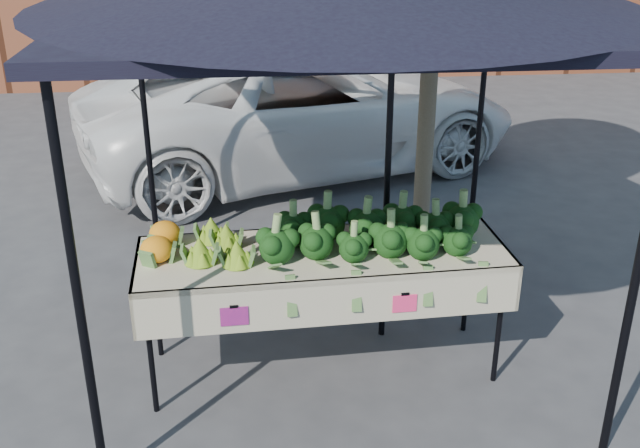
{
  "coord_description": "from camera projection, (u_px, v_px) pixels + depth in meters",
  "views": [
    {
      "loc": [
        -0.49,
        -4.4,
        3.05
      ],
      "look_at": [
        -0.07,
        0.15,
        1.0
      ],
      "focal_mm": 42.2,
      "sensor_mm": 36.0,
      "label": 1
    }
  ],
  "objects": [
    {
      "name": "broccoli_heap",
      "position": [
        373.0,
        227.0,
        4.85
      ],
      "size": [
        1.49,
        0.59,
        0.29
      ],
      "primitive_type": "ellipsoid",
      "color": "#15340F",
      "rests_on": "table"
    },
    {
      "name": "street_tree",
      "position": [
        432.0,
        29.0,
        5.81
      ],
      "size": [
        2.08,
        2.08,
        4.09
      ],
      "primitive_type": null,
      "color": "#1E4C14",
      "rests_on": "ground"
    },
    {
      "name": "canopy",
      "position": [
        335.0,
        158.0,
        5.1
      ],
      "size": [
        3.16,
        3.16,
        2.74
      ],
      "primitive_type": null,
      "color": "black",
      "rests_on": "ground"
    },
    {
      "name": "romanesco_cluster",
      "position": [
        219.0,
        237.0,
        4.79
      ],
      "size": [
        0.45,
        0.59,
        0.22
      ],
      "primitive_type": "ellipsoid",
      "color": "#8CAC29",
      "rests_on": "table"
    },
    {
      "name": "ground",
      "position": [
        331.0,
        362.0,
        5.28
      ],
      "size": [
        90.0,
        90.0,
        0.0
      ],
      "primitive_type": "plane",
      "color": "#353538"
    },
    {
      "name": "cauliflower_pair",
      "position": [
        161.0,
        239.0,
        4.79
      ],
      "size": [
        0.25,
        0.45,
        0.2
      ],
      "primitive_type": "ellipsoid",
      "color": "orange",
      "rests_on": "table"
    },
    {
      "name": "table",
      "position": [
        323.0,
        311.0,
        5.05
      ],
      "size": [
        2.44,
        0.92,
        0.9
      ],
      "color": "beige",
      "rests_on": "ground"
    }
  ]
}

